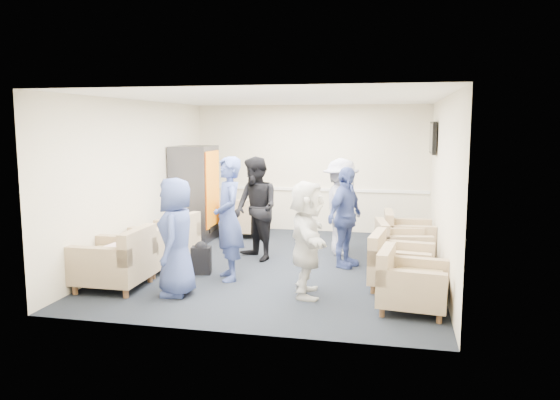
% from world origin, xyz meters
% --- Properties ---
extents(floor, '(6.00, 6.00, 0.00)m').
position_xyz_m(floor, '(0.00, 0.00, 0.00)').
color(floor, black).
rests_on(floor, ground).
extents(ceiling, '(6.00, 6.00, 0.00)m').
position_xyz_m(ceiling, '(0.00, 0.00, 2.70)').
color(ceiling, white).
rests_on(ceiling, back_wall).
extents(back_wall, '(5.00, 0.02, 2.70)m').
position_xyz_m(back_wall, '(0.00, 3.00, 1.35)').
color(back_wall, beige).
rests_on(back_wall, floor).
extents(front_wall, '(5.00, 0.02, 2.70)m').
position_xyz_m(front_wall, '(0.00, -3.00, 1.35)').
color(front_wall, beige).
rests_on(front_wall, floor).
extents(left_wall, '(0.02, 6.00, 2.70)m').
position_xyz_m(left_wall, '(-2.50, 0.00, 1.35)').
color(left_wall, beige).
rests_on(left_wall, floor).
extents(right_wall, '(0.02, 6.00, 2.70)m').
position_xyz_m(right_wall, '(2.50, 0.00, 1.35)').
color(right_wall, beige).
rests_on(right_wall, floor).
extents(chair_rail, '(4.98, 0.04, 0.06)m').
position_xyz_m(chair_rail, '(0.00, 2.98, 0.90)').
color(chair_rail, white).
rests_on(chair_rail, back_wall).
extents(tv, '(0.10, 1.00, 0.58)m').
position_xyz_m(tv, '(2.44, 1.80, 2.05)').
color(tv, black).
rests_on(tv, right_wall).
extents(armchair_left_near, '(0.93, 0.93, 0.74)m').
position_xyz_m(armchair_left_near, '(-1.99, -1.75, 0.37)').
color(armchair_left_near, '#9A8363').
rests_on(armchair_left_near, floor).
extents(armchair_left_mid, '(0.79, 0.79, 0.62)m').
position_xyz_m(armchair_left_mid, '(-1.97, -0.91, 0.31)').
color(armchair_left_mid, '#9A8363').
rests_on(armchair_left_mid, floor).
extents(armchair_left_far, '(1.00, 1.00, 0.70)m').
position_xyz_m(armchair_left_far, '(-1.88, -0.24, 0.35)').
color(armchair_left_far, '#9A8363').
rests_on(armchair_left_far, floor).
extents(armchair_right_near, '(0.91, 0.91, 0.65)m').
position_xyz_m(armchair_right_near, '(2.00, -1.83, 0.33)').
color(armchair_right_near, '#9A8363').
rests_on(armchair_right_near, floor).
extents(armchair_right_midnear, '(0.93, 0.93, 0.67)m').
position_xyz_m(armchair_right_midnear, '(1.86, -0.92, 0.33)').
color(armchair_right_midnear, '#9A8363').
rests_on(armchair_right_midnear, floor).
extents(armchair_right_midfar, '(0.93, 0.93, 0.65)m').
position_xyz_m(armchair_right_midfar, '(1.88, 0.22, 0.32)').
color(armchair_right_midfar, '#9A8363').
rests_on(armchair_right_midfar, floor).
extents(armchair_right_far, '(0.88, 0.88, 0.67)m').
position_xyz_m(armchair_right_far, '(1.99, 1.01, 0.33)').
color(armchair_right_far, '#9A8363').
rests_on(armchair_right_far, floor).
extents(armchair_corner, '(0.94, 0.94, 0.68)m').
position_xyz_m(armchair_corner, '(-1.25, 2.09, 0.34)').
color(armchair_corner, '#9A8363').
rests_on(armchair_corner, floor).
extents(vending_machine, '(0.76, 0.89, 1.87)m').
position_xyz_m(vending_machine, '(-2.09, 1.57, 0.94)').
color(vending_machine, '#46464D').
rests_on(vending_machine, floor).
extents(backpack, '(0.34, 0.27, 0.51)m').
position_xyz_m(backpack, '(-1.10, -0.79, 0.26)').
color(backpack, black).
rests_on(backpack, floor).
extents(pillow, '(0.36, 0.45, 0.12)m').
position_xyz_m(pillow, '(-2.00, -1.75, 0.55)').
color(pillow, white).
rests_on(pillow, armchair_left_near).
extents(person_front_left, '(0.64, 0.86, 1.60)m').
position_xyz_m(person_front_left, '(-1.05, -1.83, 0.80)').
color(person_front_left, '#394A8A').
rests_on(person_front_left, floor).
extents(person_mid_left, '(0.70, 0.80, 1.83)m').
position_xyz_m(person_mid_left, '(-0.59, -0.97, 0.92)').
color(person_mid_left, '#394A8A').
rests_on(person_mid_left, floor).
extents(person_back_left, '(1.08, 1.07, 1.76)m').
position_xyz_m(person_back_left, '(-0.50, 0.26, 0.88)').
color(person_back_left, black).
rests_on(person_back_left, floor).
extents(person_back_right, '(0.91, 1.23, 1.70)m').
position_xyz_m(person_back_right, '(0.86, 0.96, 0.85)').
color(person_back_right, beige).
rests_on(person_back_right, floor).
extents(person_mid_right, '(0.74, 1.03, 1.63)m').
position_xyz_m(person_mid_right, '(1.02, 0.11, 0.81)').
color(person_mid_right, '#394A8A').
rests_on(person_mid_right, floor).
extents(person_front_right, '(0.72, 1.51, 1.56)m').
position_xyz_m(person_front_right, '(0.67, -1.50, 0.78)').
color(person_front_right, silver).
rests_on(person_front_right, floor).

